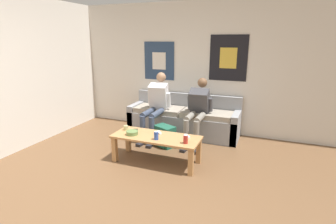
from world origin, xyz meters
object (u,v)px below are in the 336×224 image
object	(u,v)px
backpack	(164,137)
game_controller_near_right	(159,132)
pillar_candle	(126,128)
person_seated_adult	(156,103)
drink_can_red	(186,139)
couch	(183,120)
ceramic_bowl	(132,132)
person_seated_teen	(198,109)
game_controller_near_left	(187,136)
coffee_table	(156,141)
drink_can_blue	(156,136)
cell_phone	(135,130)

from	to	relation	value
backpack	game_controller_near_right	bearing A→B (deg)	-76.47
backpack	pillar_candle	distance (m)	0.76
person_seated_adult	drink_can_red	distance (m)	1.48
couch	ceramic_bowl	distance (m)	1.50
person_seated_teen	pillar_candle	xyz separation A→B (m)	(-0.93, -0.96, -0.17)
ceramic_bowl	game_controller_near_right	distance (m)	0.42
game_controller_near_left	game_controller_near_right	bearing A→B (deg)	-178.70
person_seated_adult	pillar_candle	world-z (taller)	person_seated_adult
person_seated_teen	ceramic_bowl	world-z (taller)	person_seated_teen
pillar_candle	person_seated_teen	bearing A→B (deg)	46.06
ceramic_bowl	coffee_table	bearing A→B (deg)	11.90
pillar_candle	game_controller_near_left	size ratio (longest dim) A/B	0.65
person_seated_teen	drink_can_blue	world-z (taller)	person_seated_teen
pillar_candle	drink_can_blue	bearing A→B (deg)	-18.01
person_seated_teen	backpack	bearing A→B (deg)	-139.94
ceramic_bowl	drink_can_red	world-z (taller)	drink_can_red
drink_can_blue	couch	bearing A→B (deg)	92.69
person_seated_teen	game_controller_near_right	distance (m)	0.99
game_controller_near_right	person_seated_teen	bearing A→B (deg)	67.98
game_controller_near_right	cell_phone	size ratio (longest dim) A/B	0.89
drink_can_red	game_controller_near_left	world-z (taller)	drink_can_red
couch	game_controller_near_left	size ratio (longest dim) A/B	16.78
backpack	drink_can_blue	xyz separation A→B (m)	(0.18, -0.76, 0.31)
ceramic_bowl	game_controller_near_left	xyz separation A→B (m)	(0.81, 0.22, -0.02)
backpack	game_controller_near_left	world-z (taller)	game_controller_near_left
person_seated_teen	coffee_table	bearing A→B (deg)	-109.21
couch	person_seated_adult	xyz separation A→B (m)	(-0.43, -0.36, 0.38)
backpack	ceramic_bowl	xyz separation A→B (m)	(-0.24, -0.70, 0.28)
couch	game_controller_near_left	world-z (taller)	couch
person_seated_teen	drink_can_blue	bearing A→B (deg)	-104.53
coffee_table	pillar_candle	world-z (taller)	pillar_candle
person_seated_adult	cell_phone	bearing A→B (deg)	-87.93
person_seated_adult	pillar_candle	xyz separation A→B (m)	(-0.12, -0.94, -0.20)
person_seated_teen	ceramic_bowl	distance (m)	1.34
person_seated_adult	cell_phone	size ratio (longest dim) A/B	8.13
game_controller_near_right	ceramic_bowl	bearing A→B (deg)	-150.17
drink_can_red	drink_can_blue	bearing A→B (deg)	-177.79
backpack	pillar_candle	size ratio (longest dim) A/B	4.91
cell_phone	coffee_table	bearing A→B (deg)	-13.49
couch	drink_can_red	world-z (taller)	couch
person_seated_adult	drink_can_red	world-z (taller)	person_seated_adult
cell_phone	ceramic_bowl	bearing A→B (deg)	-76.36
drink_can_red	game_controller_near_right	world-z (taller)	drink_can_red
game_controller_near_left	game_controller_near_right	distance (m)	0.45
person_seated_adult	ceramic_bowl	size ratio (longest dim) A/B	6.60
person_seated_teen	game_controller_near_left	distance (m)	0.92
person_seated_teen	game_controller_near_right	xyz separation A→B (m)	(-0.37, -0.90, -0.20)
coffee_table	game_controller_near_left	world-z (taller)	game_controller_near_left
couch	backpack	xyz separation A→B (m)	(-0.11, -0.74, -0.11)
game_controller_near_left	drink_can_red	bearing A→B (deg)	-78.18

